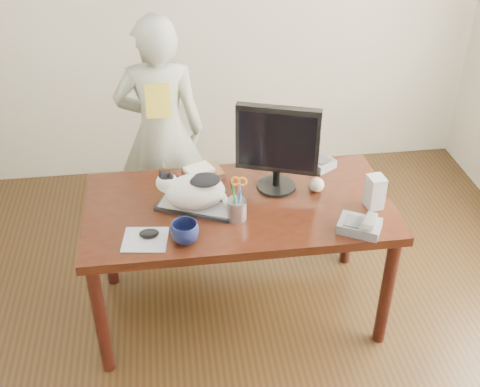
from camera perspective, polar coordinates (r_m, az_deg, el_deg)
name	(u,v)px	position (r m, az deg, el deg)	size (l,w,h in m)	color
room	(259,165)	(2.31, 1.84, 2.75)	(4.50, 4.50, 4.50)	black
desk	(237,218)	(3.28, -0.30, -2.35)	(1.60, 0.80, 0.75)	black
keyboard	(196,207)	(3.10, -4.19, -1.30)	(0.43, 0.30, 0.02)	black
cat	(193,190)	(3.04, -4.51, 0.35)	(0.39, 0.29, 0.22)	silver
monitor	(277,144)	(3.11, 3.57, 4.66)	(0.42, 0.27, 0.49)	black
pen_cup	(237,207)	(2.99, -0.30, -1.30)	(0.12, 0.12, 0.25)	#9C9CA2
mousepad	(145,239)	(2.93, -8.97, -4.33)	(0.23, 0.22, 0.00)	#B1B7BE
mouse	(149,233)	(2.93, -8.62, -3.76)	(0.10, 0.07, 0.04)	black
coffee_mug	(185,233)	(2.86, -5.26, -3.71)	(0.14, 0.14, 0.11)	#0D1337
phone	(361,225)	(2.99, 11.36, -2.98)	(0.25, 0.22, 0.09)	#5D5D62
speaker	(375,192)	(3.14, 12.68, 0.14)	(0.09, 0.10, 0.18)	#9D9D9F
baseball	(317,185)	(3.24, 7.28, 0.83)	(0.08, 0.08, 0.08)	beige
book_stack	(202,175)	(3.31, -3.65, 1.76)	(0.27, 0.23, 0.08)	#4A1513
calculator	(318,162)	(3.47, 7.38, 3.01)	(0.21, 0.22, 0.05)	#5D5D62
person	(161,132)	(3.83, -7.51, 5.78)	(0.55, 0.36, 1.51)	beige
held_book	(158,101)	(3.55, -7.78, 8.69)	(0.15, 0.09, 0.20)	gold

